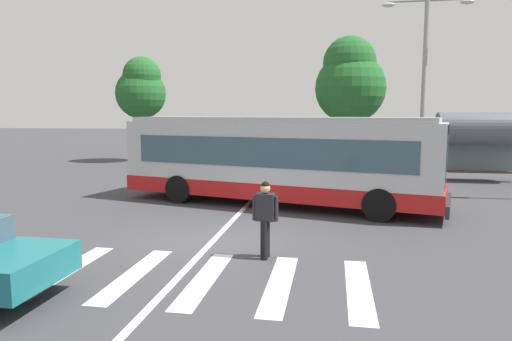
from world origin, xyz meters
TOP-DOWN VIEW (x-y plane):
  - ground_plane at (0.00, 0.00)m, footprint 160.00×160.00m
  - city_transit_bus at (0.98, 4.73)m, footprint 11.45×5.24m
  - pedestrian_crossing_street at (1.47, -1.28)m, footprint 0.58×0.38m
  - parked_car_white at (-2.43, 16.29)m, footprint 1.89×4.51m
  - parked_car_black at (0.33, 16.03)m, footprint 1.94×4.53m
  - parked_car_champagne at (2.83, 16.53)m, footprint 1.93×4.53m
  - bus_stop_shelter at (9.79, 11.82)m, footprint 4.12×1.54m
  - twin_arm_street_lamp at (6.89, 10.94)m, footprint 3.93×0.32m
  - background_tree_left at (-9.63, 17.62)m, footprint 3.29×3.29m
  - background_tree_right at (3.82, 17.27)m, footprint 4.22×4.22m
  - crosswalk_painted_stripes at (0.51, -2.74)m, footprint 6.28×3.11m
  - lane_center_line at (-0.03, 2.00)m, footprint 0.16×24.00m

SIDE VIEW (x-z plane):
  - ground_plane at x=0.00m, z-range 0.00..0.00m
  - lane_center_line at x=-0.03m, z-range 0.00..0.01m
  - crosswalk_painted_stripes at x=0.51m, z-range 0.00..0.01m
  - parked_car_white at x=-2.43m, z-range 0.09..1.44m
  - parked_car_black at x=0.33m, z-range 0.09..1.44m
  - parked_car_champagne at x=2.83m, z-range 0.09..1.44m
  - pedestrian_crossing_street at x=1.47m, z-range 0.11..1.83m
  - city_transit_bus at x=0.98m, z-range 0.06..3.12m
  - bus_stop_shelter at x=9.79m, z-range 0.79..4.04m
  - background_tree_left at x=-9.63m, z-range 1.37..8.24m
  - twin_arm_street_lamp at x=6.89m, z-range 0.97..9.29m
  - background_tree_right at x=3.82m, z-range 1.25..9.02m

